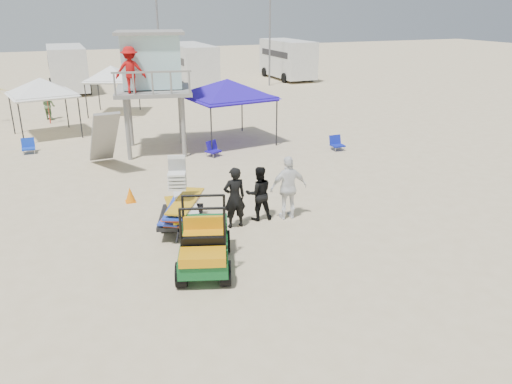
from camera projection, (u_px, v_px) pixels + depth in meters
name	position (u px, v px, depth m)	size (l,w,h in m)	color
ground	(286.00, 293.00, 11.14)	(140.00, 140.00, 0.00)	beige
utility_cart	(203.00, 238.00, 11.91)	(1.79, 2.52, 1.73)	#0D5321
surf_trailer	(180.00, 205.00, 13.94)	(1.67, 2.32, 1.94)	black
man_left	(235.00, 198.00, 14.17)	(0.66, 0.43, 1.81)	black
man_mid	(259.00, 193.00, 14.71)	(0.80, 0.62, 1.65)	black
man_right	(289.00, 188.00, 14.75)	(1.13, 0.47, 1.93)	white
lifeguard_tower	(149.00, 65.00, 20.82)	(3.62, 3.62, 4.93)	gray
canopy_blue	(227.00, 82.00, 22.48)	(3.87, 3.87, 3.33)	black
canopy_white_a	(40.00, 81.00, 23.64)	(3.27, 3.27, 3.23)	black
canopy_white_c	(111.00, 68.00, 28.64)	(3.39, 3.39, 3.20)	black
umbrella_a	(48.00, 107.00, 26.79)	(1.99, 2.03, 1.83)	red
cone_near	(130.00, 195.00, 16.23)	(0.34, 0.34, 0.50)	orange
beach_chair_a	(28.00, 146.00, 21.64)	(0.56, 0.59, 0.64)	#1136B9
beach_chair_b	(212.00, 149.00, 21.23)	(0.71, 0.79, 0.64)	#190D92
beach_chair_c	(336.00, 143.00, 22.11)	(0.55, 0.59, 0.64)	#0E1DA2
rv_mid_left	(67.00, 67.00, 36.78)	(2.65, 6.50, 3.25)	silver
rv_mid_right	(191.00, 64.00, 38.65)	(2.64, 7.00, 3.25)	silver
rv_far_right	(287.00, 58.00, 43.12)	(2.64, 6.60, 3.25)	silver
light_pole_left	(158.00, 37.00, 34.23)	(0.14, 0.14, 8.00)	slate
light_pole_right	(270.00, 33.00, 38.70)	(0.14, 0.14, 8.00)	slate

